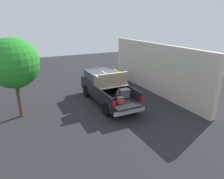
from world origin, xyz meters
TOP-DOWN VIEW (x-y plane):
  - ground_plane at (0.00, 0.00)m, footprint 40.00×40.00m
  - pickup_truck at (0.37, -0.00)m, footprint 6.05×2.06m
  - building_facade at (0.48, -4.06)m, footprint 10.77×0.36m
  - tree_background at (0.35, 5.33)m, footprint 2.69×2.69m
  - trash_can at (3.64, -2.84)m, footprint 0.60×0.60m

SIDE VIEW (x-z plane):
  - ground_plane at x=0.00m, z-range 0.00..0.00m
  - trash_can at x=3.64m, z-range 0.01..0.99m
  - pickup_truck at x=0.37m, z-range -0.14..2.09m
  - building_facade at x=0.48m, z-range 0.00..3.67m
  - tree_background at x=0.35m, z-range 0.86..5.29m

